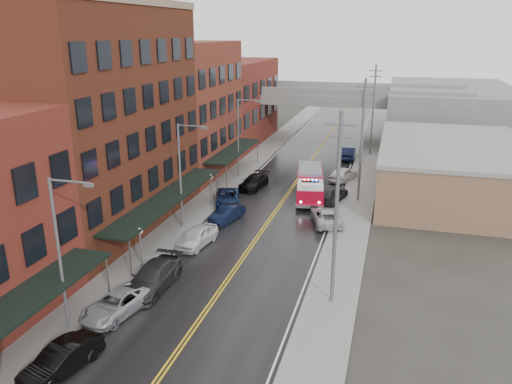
# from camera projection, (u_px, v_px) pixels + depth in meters

# --- Properties ---
(road) EXTENTS (11.00, 160.00, 0.02)m
(road) POSITION_uv_depth(u_px,v_px,m) (275.00, 211.00, 46.75)
(road) COLOR black
(road) RESTS_ON ground
(sidewalk_left) EXTENTS (3.00, 160.00, 0.15)m
(sidewalk_left) POSITION_uv_depth(u_px,v_px,m) (203.00, 204.00, 48.60)
(sidewalk_left) COLOR slate
(sidewalk_left) RESTS_ON ground
(sidewalk_right) EXTENTS (3.00, 160.00, 0.15)m
(sidewalk_right) POSITION_uv_depth(u_px,v_px,m) (354.00, 218.00, 44.86)
(sidewalk_right) COLOR slate
(sidewalk_right) RESTS_ON ground
(curb_left) EXTENTS (0.30, 160.00, 0.15)m
(curb_left) POSITION_uv_depth(u_px,v_px,m) (219.00, 205.00, 48.18)
(curb_left) COLOR gray
(curb_left) RESTS_ON ground
(curb_right) EXTENTS (0.30, 160.00, 0.15)m
(curb_right) POSITION_uv_depth(u_px,v_px,m) (336.00, 217.00, 45.29)
(curb_right) COLOR gray
(curb_right) RESTS_ON ground
(brick_building_b) EXTENTS (9.00, 20.00, 18.00)m
(brick_building_b) POSITION_uv_depth(u_px,v_px,m) (100.00, 122.00, 40.97)
(brick_building_b) COLOR #4F2115
(brick_building_b) RESTS_ON ground
(brick_building_c) EXTENTS (9.00, 15.00, 15.00)m
(brick_building_c) POSITION_uv_depth(u_px,v_px,m) (185.00, 109.00, 57.46)
(brick_building_c) COLOR brown
(brick_building_c) RESTS_ON ground
(brick_building_far) EXTENTS (9.00, 20.00, 12.00)m
(brick_building_far) POSITION_uv_depth(u_px,v_px,m) (233.00, 102.00, 73.95)
(brick_building_far) COLOR maroon
(brick_building_far) RESTS_ON ground
(tan_building) EXTENTS (14.00, 22.00, 5.00)m
(tan_building) POSITION_uv_depth(u_px,v_px,m) (450.00, 171.00, 51.04)
(tan_building) COLOR #8C674B
(tan_building) RESTS_ON ground
(right_far_block) EXTENTS (18.00, 30.00, 8.00)m
(right_far_block) POSITION_uv_depth(u_px,v_px,m) (448.00, 112.00, 77.54)
(right_far_block) COLOR slate
(right_far_block) RESTS_ON ground
(awning_1) EXTENTS (2.60, 18.00, 3.09)m
(awning_1) POSITION_uv_depth(u_px,v_px,m) (168.00, 198.00, 41.34)
(awning_1) COLOR black
(awning_1) RESTS_ON ground
(awning_2) EXTENTS (2.60, 13.00, 3.09)m
(awning_2) POSITION_uv_depth(u_px,v_px,m) (234.00, 151.00, 57.37)
(awning_2) COLOR black
(awning_2) RESTS_ON ground
(globe_lamp_1) EXTENTS (0.44, 0.44, 3.12)m
(globe_lamp_1) POSITION_uv_depth(u_px,v_px,m) (140.00, 239.00, 34.86)
(globe_lamp_1) COLOR #59595B
(globe_lamp_1) RESTS_ON ground
(globe_lamp_2) EXTENTS (0.44, 0.44, 3.12)m
(globe_lamp_2) POSITION_uv_depth(u_px,v_px,m) (211.00, 183.00, 47.68)
(globe_lamp_2) COLOR #59595B
(globe_lamp_2) RESTS_ON ground
(street_lamp_0) EXTENTS (2.64, 0.22, 9.00)m
(street_lamp_0) POSITION_uv_depth(u_px,v_px,m) (62.00, 246.00, 26.68)
(street_lamp_0) COLOR #59595B
(street_lamp_0) RESTS_ON ground
(street_lamp_1) EXTENTS (2.64, 0.22, 9.00)m
(street_lamp_1) POSITION_uv_depth(u_px,v_px,m) (183.00, 170.00, 41.33)
(street_lamp_1) COLOR #59595B
(street_lamp_1) RESTS_ON ground
(street_lamp_2) EXTENTS (2.64, 0.22, 9.00)m
(street_lamp_2) POSITION_uv_depth(u_px,v_px,m) (240.00, 133.00, 55.99)
(street_lamp_2) COLOR #59595B
(street_lamp_2) RESTS_ON ground
(utility_pole_0) EXTENTS (1.80, 0.24, 12.00)m
(utility_pole_0) POSITION_uv_depth(u_px,v_px,m) (336.00, 208.00, 29.22)
(utility_pole_0) COLOR #59595B
(utility_pole_0) RESTS_ON ground
(utility_pole_1) EXTENTS (1.80, 0.24, 12.00)m
(utility_pole_1) POSITION_uv_depth(u_px,v_px,m) (362.00, 139.00, 47.54)
(utility_pole_1) COLOR #59595B
(utility_pole_1) RESTS_ON ground
(utility_pole_2) EXTENTS (1.80, 0.24, 12.00)m
(utility_pole_2) POSITION_uv_depth(u_px,v_px,m) (373.00, 109.00, 65.85)
(utility_pole_2) COLOR #59595B
(utility_pole_2) RESTS_ON ground
(overpass) EXTENTS (40.00, 10.00, 7.50)m
(overpass) POSITION_uv_depth(u_px,v_px,m) (326.00, 102.00, 74.21)
(overpass) COLOR slate
(overpass) RESTS_ON ground
(fire_truck) EXTENTS (4.33, 8.36, 2.93)m
(fire_truck) POSITION_uv_depth(u_px,v_px,m) (310.00, 183.00, 49.95)
(fire_truck) COLOR #A6071F
(fire_truck) RESTS_ON ground
(parked_car_left_1) EXTENTS (2.44, 4.68, 1.47)m
(parked_car_left_1) POSITION_uv_depth(u_px,v_px,m) (62.00, 360.00, 24.59)
(parked_car_left_1) COLOR black
(parked_car_left_1) RESTS_ON ground
(parked_car_left_2) EXTENTS (3.19, 5.19, 1.34)m
(parked_car_left_2) POSITION_uv_depth(u_px,v_px,m) (117.00, 304.00, 29.70)
(parked_car_left_2) COLOR #9B9CA2
(parked_car_left_2) RESTS_ON ground
(parked_car_left_3) EXTENTS (2.35, 5.63, 1.63)m
(parked_car_left_3) POSITION_uv_depth(u_px,v_px,m) (153.00, 277.00, 32.60)
(parked_car_left_3) COLOR #262629
(parked_car_left_3) RESTS_ON ground
(parked_car_left_4) EXTENTS (2.44, 4.69, 1.52)m
(parked_car_left_4) POSITION_uv_depth(u_px,v_px,m) (197.00, 236.00, 39.21)
(parked_car_left_4) COLOR silver
(parked_car_left_4) RESTS_ON ground
(parked_car_left_5) EXTENTS (2.44, 4.37, 1.36)m
(parked_car_left_5) POSITION_uv_depth(u_px,v_px,m) (227.00, 214.00, 44.28)
(parked_car_left_5) COLOR black
(parked_car_left_5) RESTS_ON ground
(parked_car_left_6) EXTENTS (3.75, 5.42, 1.37)m
(parked_car_left_6) POSITION_uv_depth(u_px,v_px,m) (228.00, 197.00, 48.56)
(parked_car_left_6) COLOR #14264B
(parked_car_left_6) RESTS_ON ground
(parked_car_left_7) EXTENTS (2.63, 5.11, 1.42)m
(parked_car_left_7) POSITION_uv_depth(u_px,v_px,m) (254.00, 182.00, 53.45)
(parked_car_left_7) COLOR black
(parked_car_left_7) RESTS_ON ground
(parked_car_right_0) EXTENTS (3.66, 5.44, 1.39)m
(parked_car_right_0) POSITION_uv_depth(u_px,v_px,m) (326.00, 216.00, 43.61)
(parked_car_right_0) COLOR #B0B2B8
(parked_car_right_0) RESTS_ON ground
(parked_car_right_1) EXTENTS (3.53, 6.07, 1.65)m
(parked_car_right_1) POSITION_uv_depth(u_px,v_px,m) (330.00, 194.00, 49.20)
(parked_car_right_1) COLOR black
(parked_car_right_1) RESTS_ON ground
(parked_car_right_2) EXTENTS (3.26, 5.06, 1.60)m
(parked_car_right_2) POSITION_uv_depth(u_px,v_px,m) (343.00, 174.00, 56.03)
(parked_car_right_2) COLOR white
(parked_car_right_2) RESTS_ON ground
(parked_car_right_3) EXTENTS (1.88, 5.10, 1.67)m
(parked_car_right_3) POSITION_uv_depth(u_px,v_px,m) (348.00, 153.00, 65.45)
(parked_car_right_3) COLOR black
(parked_car_right_3) RESTS_ON ground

